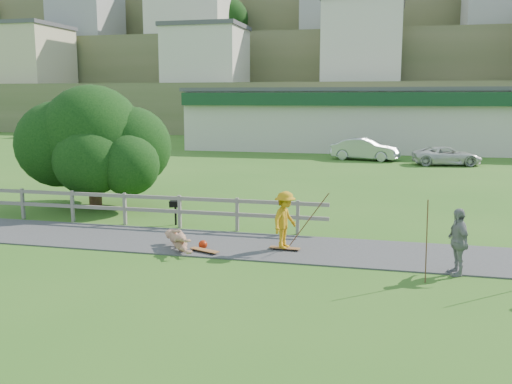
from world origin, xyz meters
TOP-DOWN VIEW (x-y plane):
  - ground at (0.00, 0.00)m, footprint 260.00×260.00m
  - path at (0.00, 1.50)m, footprint 34.00×3.00m
  - fence at (-4.62, 3.30)m, footprint 15.05×0.10m
  - strip_mall at (4.00, 34.94)m, footprint 32.50×10.75m
  - hillside at (0.00, 91.31)m, footprint 220.00×67.00m
  - skater_rider at (1.98, 1.22)m, footprint 0.90×1.19m
  - skater_fallen at (-0.95, 0.55)m, footprint 1.62×1.39m
  - spectator_b at (6.50, 0.09)m, footprint 0.69×1.06m
  - car_silver at (2.88, 26.02)m, footprint 4.86×2.54m
  - car_white at (8.17, 24.24)m, footprint 4.57×2.65m
  - tree at (-6.65, 6.02)m, footprint 6.46×6.46m
  - bbq at (-2.29, 3.67)m, footprint 0.44×0.37m
  - longboard_rider at (1.98, 1.22)m, footprint 0.89×0.26m
  - longboard_fallen at (-0.15, 0.45)m, footprint 0.94×0.56m
  - helmet at (-0.35, 0.90)m, footprint 0.26×0.26m
  - pole_rider at (2.58, 1.62)m, footprint 0.03×0.03m
  - pole_spec_left at (5.72, -0.72)m, footprint 0.03×0.03m

SIDE VIEW (x-z plane):
  - ground at x=0.00m, z-range 0.00..0.00m
  - path at x=0.00m, z-range 0.00..0.04m
  - longboard_rider at x=1.98m, z-range 0.00..0.10m
  - longboard_fallen at x=-0.15m, z-range 0.00..0.10m
  - helmet at x=-0.35m, z-range 0.00..0.26m
  - skater_fallen at x=-0.95m, z-range 0.00..0.63m
  - bbq at x=-2.29m, z-range 0.00..0.84m
  - car_white at x=8.17m, z-range 0.00..1.20m
  - fence at x=-4.62m, z-range 0.17..1.27m
  - car_silver at x=2.88m, z-range 0.00..1.52m
  - skater_rider at x=1.98m, z-range 0.00..1.62m
  - spectator_b at x=6.50m, z-range 0.00..1.67m
  - pole_spec_left at x=5.72m, z-range 0.00..1.99m
  - pole_rider at x=2.58m, z-range 0.00..2.03m
  - tree at x=-6.65m, z-range 0.00..4.19m
  - strip_mall at x=4.00m, z-range 0.03..5.13m
  - hillside at x=0.00m, z-range -9.34..38.16m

